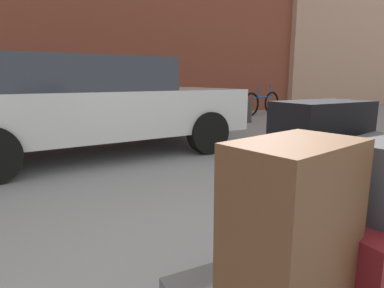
% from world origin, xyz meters
% --- Properties ---
extents(duffel_bag_maroon_stacked_top, '(0.56, 0.38, 0.32)m').
position_xyz_m(duffel_bag_maroon_stacked_top, '(0.12, -0.08, 0.50)').
color(duffel_bag_maroon_stacked_top, maroon).
rests_on(duffel_bag_maroon_stacked_top, luggage_cart).
extents(suitcase_black_front_right, '(0.40, 0.24, 0.69)m').
position_xyz_m(suitcase_black_front_right, '(0.10, 0.22, 0.69)').
color(suitcase_black_front_right, black).
rests_on(suitcase_black_front_right, luggage_cart).
extents(suitcase_brown_rear_left, '(0.43, 0.32, 0.62)m').
position_xyz_m(suitcase_brown_rear_left, '(-0.34, -0.09, 0.65)').
color(suitcase_brown_rear_left, '#51331E').
rests_on(suitcase_brown_rear_left, luggage_cart).
extents(parked_car, '(4.43, 2.18, 1.42)m').
position_xyz_m(parked_car, '(-0.07, 4.26, 0.76)').
color(parked_car, silver).
rests_on(parked_car, ground_plane).
extents(bicycle_leaning, '(1.72, 0.47, 0.96)m').
position_xyz_m(bicycle_leaning, '(5.73, 7.48, 0.37)').
color(bicycle_leaning, black).
rests_on(bicycle_leaning, ground_plane).
extents(bollard_kerb_near, '(0.21, 0.21, 0.55)m').
position_xyz_m(bollard_kerb_near, '(2.94, 6.16, 0.28)').
color(bollard_kerb_near, '#383838').
rests_on(bollard_kerb_near, ground_plane).
extents(bollard_kerb_mid, '(0.21, 0.21, 0.55)m').
position_xyz_m(bollard_kerb_mid, '(4.19, 6.16, 0.28)').
color(bollard_kerb_mid, '#383838').
rests_on(bollard_kerb_mid, ground_plane).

